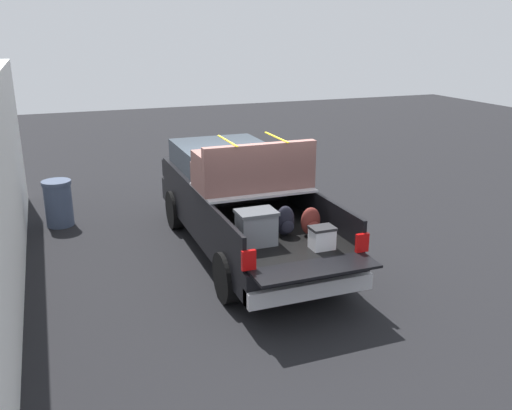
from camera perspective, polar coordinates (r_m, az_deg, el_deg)
ground_plane at (r=10.37m, az=-1.19°, el=-4.84°), size 40.00×40.00×0.00m
pickup_truck at (r=10.34m, az=-1.87°, el=0.68°), size 6.05×2.06×2.23m
trash_can at (r=12.28m, az=-19.81°, el=0.20°), size 0.60×0.60×0.98m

